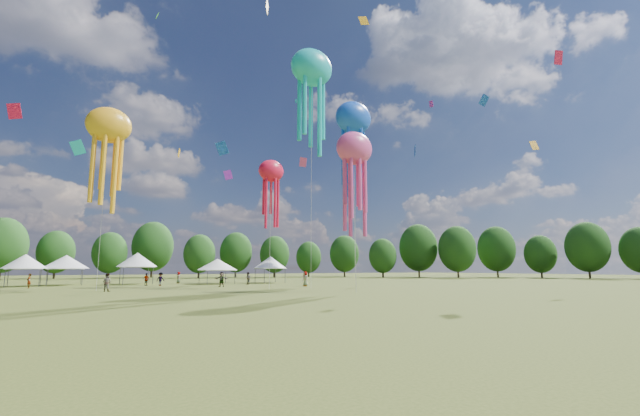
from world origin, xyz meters
TOP-DOWN VIEW (x-y plane):
  - ground at (0.00, 0.00)m, footprint 300.00×300.00m
  - spectator_near at (-9.63, 37.68)m, footprint 1.06×1.00m
  - spectators_far at (2.17, 46.34)m, footprint 29.48×19.48m
  - festival_tents at (-3.17, 54.81)m, footprint 36.16×11.43m
  - show_kites at (8.60, 37.99)m, footprint 51.36×22.50m
  - small_kites at (-0.98, 40.52)m, footprint 76.77×55.26m
  - treeline at (-3.87, 62.51)m, footprint 201.57×95.24m

SIDE VIEW (x-z plane):
  - ground at x=0.00m, z-range 0.00..0.00m
  - spectators_far at x=2.17m, z-range -0.06..1.76m
  - spectator_near at x=-9.63m, z-range 0.00..1.72m
  - festival_tents at x=-3.17m, z-range 0.86..5.26m
  - treeline at x=-3.87m, z-range -0.17..13.26m
  - show_kites at x=8.60m, z-range 5.49..33.83m
  - small_kites at x=-0.98m, z-range 7.83..53.63m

